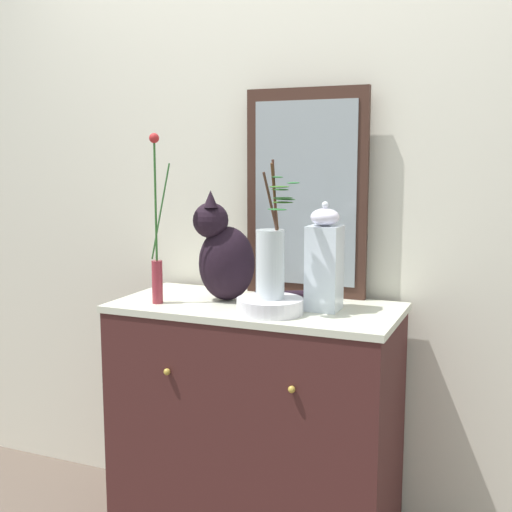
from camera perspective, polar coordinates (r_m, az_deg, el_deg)
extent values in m
cube|color=beige|center=(2.66, 2.69, 4.64)|extent=(4.40, 0.08, 2.60)
cube|color=#421E1D|center=(2.56, 0.00, -14.91)|extent=(1.03, 0.49, 0.92)
cube|color=beige|center=(2.41, 0.00, -4.53)|extent=(1.05, 0.50, 0.02)
sphere|color=#B79338|center=(2.34, -7.77, -9.97)|extent=(0.02, 0.02, 0.02)
sphere|color=#B79338|center=(2.16, 3.13, -11.54)|extent=(0.02, 0.02, 0.02)
cube|color=#3B231A|center=(2.53, 4.38, 5.45)|extent=(0.48, 0.03, 0.80)
cube|color=gray|center=(2.52, 4.27, 5.44)|extent=(0.40, 0.01, 0.70)
ellipsoid|color=black|center=(2.46, -2.56, -0.65)|extent=(0.26, 0.25, 0.28)
sphere|color=black|center=(2.44, -3.95, 3.13)|extent=(0.13, 0.13, 0.13)
cone|color=black|center=(2.40, -3.96, 4.95)|extent=(0.05, 0.05, 0.06)
cone|color=black|center=(2.47, -3.98, 5.06)|extent=(0.05, 0.05, 0.06)
cylinder|color=black|center=(2.50, 2.27, -3.41)|extent=(0.20, 0.12, 0.03)
cylinder|color=maroon|center=(2.44, -8.60, -2.25)|extent=(0.04, 0.04, 0.16)
cylinder|color=#2B5D25|center=(2.40, -8.75, 4.62)|extent=(0.01, 0.01, 0.43)
sphere|color=#A92223|center=(2.40, -8.88, 10.12)|extent=(0.04, 0.04, 0.04)
cylinder|color=#31642E|center=(2.40, -8.32, 3.82)|extent=(0.09, 0.01, 0.35)
cylinder|color=white|center=(2.27, 1.23, -4.37)|extent=(0.23, 0.23, 0.05)
cylinder|color=silver|center=(2.24, 1.24, -0.73)|extent=(0.10, 0.10, 0.24)
cylinder|color=#54331C|center=(2.21, 1.74, 4.01)|extent=(0.01, 0.09, 0.32)
ellipsoid|color=#296228|center=(2.19, 2.56, 4.96)|extent=(0.07, 0.04, 0.01)
ellipsoid|color=#23602C|center=(2.19, 3.29, 6.38)|extent=(0.04, 0.07, 0.01)
cylinder|color=#513025|center=(2.21, 1.69, 4.10)|extent=(0.02, 0.04, 0.33)
ellipsoid|color=#35671D|center=(2.17, 2.35, 4.69)|extent=(0.08, 0.05, 0.01)
ellipsoid|color=#2B6628|center=(2.19, 2.11, 5.81)|extent=(0.08, 0.06, 0.01)
ellipsoid|color=#25562A|center=(2.18, 1.84, 6.90)|extent=(0.07, 0.08, 0.01)
cylinder|color=#492E21|center=(2.20, 1.52, 3.61)|extent=(0.06, 0.07, 0.29)
ellipsoid|color=#24652A|center=(2.14, 1.85, 4.08)|extent=(0.07, 0.05, 0.01)
ellipsoid|color=#2F622A|center=(2.15, 2.34, 5.08)|extent=(0.08, 0.07, 0.01)
ellipsoid|color=#2C5D1C|center=(2.14, 2.03, 6.05)|extent=(0.08, 0.07, 0.01)
cube|color=silver|center=(2.31, 5.97, -1.06)|extent=(0.11, 0.11, 0.30)
ellipsoid|color=white|center=(2.29, 6.04, 3.40)|extent=(0.10, 0.10, 0.06)
sphere|color=silver|center=(2.28, 6.05, 4.46)|extent=(0.02, 0.02, 0.02)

